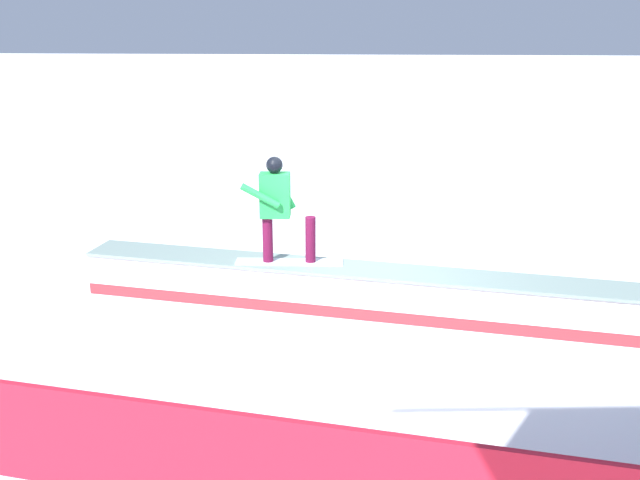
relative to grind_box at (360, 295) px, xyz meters
The scene contains 3 objects.
ground_plane 0.32m from the grind_box, ahead, with size 120.00×120.00×0.00m, color white.
grind_box is the anchor object (origin of this frame).
snowboarder 1.62m from the grind_box, ahead, with size 1.48×0.44×1.46m.
Camera 1 is at (-0.00, 9.18, 4.01)m, focal length 40.94 mm.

